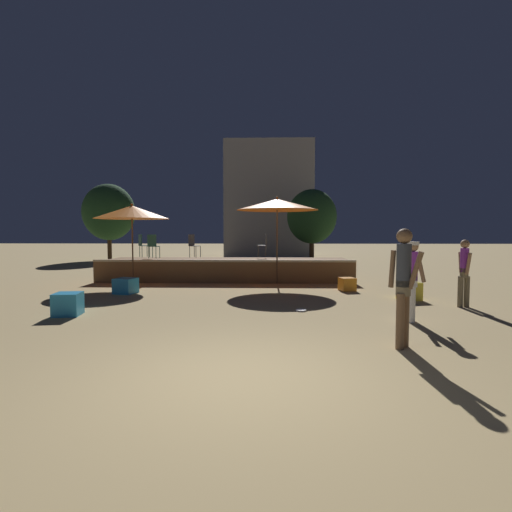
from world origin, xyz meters
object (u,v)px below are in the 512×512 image
(cube_seat_1, at_px, (347,284))
(cube_seat_3, at_px, (126,286))
(bistro_chair_3, at_px, (193,243))
(cube_seat_0, at_px, (409,291))
(frisbee_disc, at_px, (301,310))
(person_0, at_px, (403,281))
(cube_seat_2, at_px, (68,304))
(background_tree_0, at_px, (312,217))
(person_2, at_px, (413,277))
(person_1, at_px, (464,271))
(bistro_chair_0, at_px, (153,244))
(bistro_chair_2, at_px, (142,243))
(patio_umbrella_0, at_px, (277,205))
(background_tree_1, at_px, (109,212))
(patio_umbrella_1, at_px, (132,212))
(bistro_chair_1, at_px, (264,243))

(cube_seat_1, bearing_deg, cube_seat_3, -173.42)
(bistro_chair_3, bearing_deg, cube_seat_0, -99.27)
(frisbee_disc, bearing_deg, cube_seat_0, 28.30)
(person_0, bearing_deg, frisbee_disc, 65.28)
(cube_seat_0, relative_size, cube_seat_2, 1.01)
(cube_seat_2, height_order, background_tree_0, background_tree_0)
(cube_seat_0, height_order, person_2, person_2)
(person_1, bearing_deg, cube_seat_1, -55.85)
(person_2, bearing_deg, cube_seat_2, -70.43)
(cube_seat_0, relative_size, bistro_chair_3, 0.68)
(frisbee_disc, bearing_deg, bistro_chair_0, 131.78)
(bistro_chair_2, bearing_deg, bistro_chair_0, -175.08)
(cube_seat_1, distance_m, person_1, 3.60)
(cube_seat_2, height_order, bistro_chair_3, bistro_chair_3)
(patio_umbrella_0, height_order, bistro_chair_3, patio_umbrella_0)
(cube_seat_2, xyz_separation_m, background_tree_0, (7.11, 16.48, 2.56))
(background_tree_1, bearing_deg, bistro_chair_2, -62.25)
(patio_umbrella_1, bearing_deg, bistro_chair_0, 67.80)
(person_0, bearing_deg, bistro_chair_2, 77.51)
(patio_umbrella_0, distance_m, person_1, 6.51)
(person_2, xyz_separation_m, background_tree_1, (-13.56, 18.24, 2.25))
(cube_seat_2, distance_m, person_1, 9.27)
(cube_seat_3, height_order, bistro_chair_1, bistro_chair_1)
(cube_seat_2, height_order, cube_seat_3, cube_seat_2)
(person_1, height_order, bistro_chair_1, bistro_chair_1)
(cube_seat_2, relative_size, background_tree_1, 0.12)
(person_2, relative_size, background_tree_1, 0.33)
(bistro_chair_3, bearing_deg, bistro_chair_1, -50.45)
(bistro_chair_1, bearing_deg, bistro_chair_0, -75.69)
(cube_seat_3, relative_size, bistro_chair_0, 0.76)
(bistro_chair_2, height_order, frisbee_disc, bistro_chair_2)
(patio_umbrella_0, distance_m, person_0, 8.26)
(person_1, xyz_separation_m, bistro_chair_3, (-7.71, 5.77, 0.51))
(cube_seat_1, height_order, person_0, person_0)
(cube_seat_1, distance_m, bistro_chair_0, 7.34)
(person_2, height_order, bistro_chair_3, bistro_chair_3)
(cube_seat_3, relative_size, frisbee_disc, 2.70)
(person_1, distance_m, bistro_chair_2, 11.42)
(cube_seat_1, xyz_separation_m, background_tree_0, (0.24, 12.53, 2.61))
(patio_umbrella_0, relative_size, bistro_chair_3, 3.42)
(patio_umbrella_0, height_order, person_2, patio_umbrella_0)
(person_1, xyz_separation_m, frisbee_disc, (-4.00, -0.60, -0.86))
(person_1, distance_m, person_2, 2.47)
(background_tree_0, bearing_deg, bistro_chair_0, -124.92)
(background_tree_0, bearing_deg, frisbee_disc, -97.02)
(patio_umbrella_0, bearing_deg, person_2, -66.45)
(cube_seat_3, height_order, bistro_chair_3, bistro_chair_3)
(patio_umbrella_1, relative_size, bistro_chair_0, 3.16)
(background_tree_0, bearing_deg, person_2, -89.26)
(background_tree_1, bearing_deg, cube_seat_1, -46.67)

